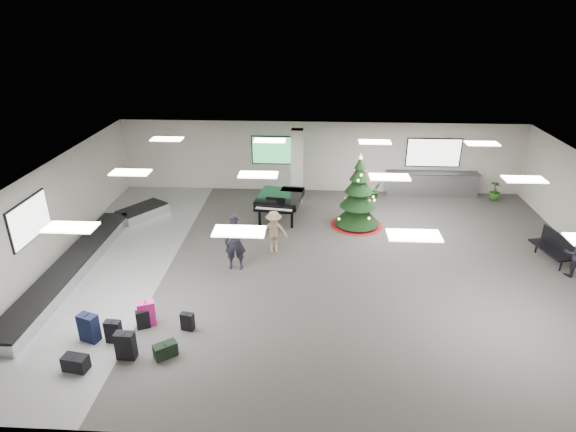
# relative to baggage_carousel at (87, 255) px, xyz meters

# --- Properties ---
(ground) EXTENTS (18.00, 18.00, 0.00)m
(ground) POSITION_rel_baggage_carousel_xyz_m (7.84, 0.08, -0.21)
(ground) COLOR #393634
(ground) RESTS_ON ground
(room_envelope) EXTENTS (18.02, 14.02, 3.21)m
(room_envelope) POSITION_rel_baggage_carousel_xyz_m (7.46, 0.75, 2.12)
(room_envelope) COLOR beige
(room_envelope) RESTS_ON ground
(baggage_carousel) EXTENTS (2.28, 9.71, 0.43)m
(baggage_carousel) POSITION_rel_baggage_carousel_xyz_m (0.00, 0.00, 0.00)
(baggage_carousel) COLOR silver
(baggage_carousel) RESTS_ON ground
(service_counter) EXTENTS (4.05, 0.65, 1.08)m
(service_counter) POSITION_rel_baggage_carousel_xyz_m (12.84, 6.73, 0.33)
(service_counter) COLOR silver
(service_counter) RESTS_ON ground
(suitcase_0) EXTENTS (0.48, 0.28, 0.74)m
(suitcase_0) POSITION_rel_baggage_carousel_xyz_m (3.06, -4.70, 0.15)
(suitcase_0) COLOR black
(suitcase_0) RESTS_ON ground
(suitcase_1) EXTENTS (0.42, 0.24, 0.64)m
(suitcase_1) POSITION_rel_baggage_carousel_xyz_m (2.53, -4.12, 0.10)
(suitcase_1) COLOR black
(suitcase_1) RESTS_ON ground
(pink_suitcase) EXTENTS (0.51, 0.40, 0.73)m
(pink_suitcase) POSITION_rel_baggage_carousel_xyz_m (3.14, -3.36, 0.14)
(pink_suitcase) COLOR #D21B7E
(pink_suitcase) RESTS_ON ground
(suitcase_3) EXTENTS (0.40, 0.32, 0.54)m
(suitcase_3) POSITION_rel_baggage_carousel_xyz_m (3.07, -3.50, 0.05)
(suitcase_3) COLOR black
(suitcase_3) RESTS_ON ground
(navy_suitcase) EXTENTS (0.56, 0.44, 0.78)m
(navy_suitcase) POSITION_rel_baggage_carousel_xyz_m (1.88, -4.08, 0.17)
(navy_suitcase) COLOR black
(navy_suitcase) RESTS_ON ground
(green_duffel) EXTENTS (0.62, 0.56, 0.39)m
(green_duffel) POSITION_rel_baggage_carousel_xyz_m (4.00, -4.61, -0.03)
(green_duffel) COLOR black
(green_duffel) RESTS_ON ground
(suitcase_7) EXTENTS (0.38, 0.25, 0.52)m
(suitcase_7) POSITION_rel_baggage_carousel_xyz_m (4.28, -3.52, 0.04)
(suitcase_7) COLOR black
(suitcase_7) RESTS_ON ground
(black_duffel) EXTENTS (0.63, 0.41, 0.40)m
(black_duffel) POSITION_rel_baggage_carousel_xyz_m (2.01, -5.18, -0.02)
(black_duffel) COLOR black
(black_duffel) RESTS_ON ground
(christmas_tree) EXTENTS (2.03, 2.03, 2.90)m
(christmas_tree) POSITION_rel_baggage_carousel_xyz_m (9.27, 3.33, 0.78)
(christmas_tree) COLOR maroon
(christmas_tree) RESTS_ON ground
(grand_piano) EXTENTS (1.91, 2.32, 1.21)m
(grand_piano) POSITION_rel_baggage_carousel_xyz_m (6.22, 3.72, 0.65)
(grand_piano) COLOR black
(grand_piano) RESTS_ON ground
(bench) EXTENTS (0.86, 1.66, 1.00)m
(bench) POSITION_rel_baggage_carousel_xyz_m (15.57, 0.78, 0.35)
(bench) COLOR black
(bench) RESTS_ON ground
(traveler_a) EXTENTS (0.71, 0.48, 1.90)m
(traveler_a) POSITION_rel_baggage_carousel_xyz_m (5.08, -0.21, 0.74)
(traveler_a) COLOR black
(traveler_a) RESTS_ON ground
(traveler_b) EXTENTS (1.06, 0.72, 1.51)m
(traveler_b) POSITION_rel_baggage_carousel_xyz_m (6.22, 1.00, 0.54)
(traveler_b) COLOR #9C8460
(traveler_b) RESTS_ON ground
(traveler_bench) EXTENTS (0.79, 0.64, 1.57)m
(traveler_bench) POSITION_rel_baggage_carousel_xyz_m (15.83, -0.10, 0.57)
(traveler_bench) COLOR black
(traveler_bench) RESTS_ON ground
(potted_plant_left) EXTENTS (0.54, 0.50, 0.77)m
(potted_plant_left) POSITION_rel_baggage_carousel_xyz_m (10.31, 6.18, 0.17)
(potted_plant_left) COLOR #184014
(potted_plant_left) RESTS_ON ground
(potted_plant_right) EXTENTS (0.69, 0.69, 0.88)m
(potted_plant_right) POSITION_rel_baggage_carousel_xyz_m (15.52, 6.28, 0.23)
(potted_plant_right) COLOR #184014
(potted_plant_right) RESTS_ON ground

